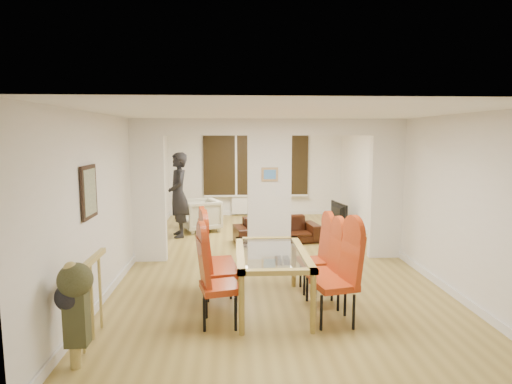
{
  "coord_description": "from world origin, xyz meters",
  "views": [
    {
      "loc": [
        -0.68,
        -7.79,
        2.3
      ],
      "look_at": [
        -0.21,
        0.6,
        1.19
      ],
      "focal_mm": 30.0,
      "sensor_mm": 36.0,
      "label": 1
    }
  ],
  "objects": [
    {
      "name": "floor",
      "position": [
        0.0,
        0.0,
        0.0
      ],
      "size": [
        5.0,
        9.0,
        0.01
      ],
      "primitive_type": "cube",
      "color": "olive",
      "rests_on": "ground"
    },
    {
      "name": "room_walls",
      "position": [
        0.0,
        0.0,
        1.3
      ],
      "size": [
        5.0,
        9.0,
        2.6
      ],
      "primitive_type": null,
      "color": "silver",
      "rests_on": "floor"
    },
    {
      "name": "divider_wall",
      "position": [
        0.0,
        0.0,
        1.3
      ],
      "size": [
        5.0,
        0.18,
        2.6
      ],
      "primitive_type": "cube",
      "color": "white",
      "rests_on": "floor"
    },
    {
      "name": "bay_window_blinds",
      "position": [
        0.0,
        4.44,
        1.5
      ],
      "size": [
        3.0,
        0.08,
        1.8
      ],
      "primitive_type": "cube",
      "color": "black",
      "rests_on": "room_walls"
    },
    {
      "name": "radiator",
      "position": [
        0.0,
        4.4,
        0.3
      ],
      "size": [
        1.4,
        0.08,
        0.5
      ],
      "primitive_type": "cube",
      "color": "white",
      "rests_on": "floor"
    },
    {
      "name": "pendant_light",
      "position": [
        0.3,
        3.3,
        2.15
      ],
      "size": [
        0.36,
        0.36,
        0.36
      ],
      "primitive_type": "sphere",
      "color": "orange",
      "rests_on": "room_walls"
    },
    {
      "name": "stair_newel",
      "position": [
        -2.25,
        -3.2,
        0.55
      ],
      "size": [
        0.4,
        1.2,
        1.1
      ],
      "primitive_type": null,
      "color": "tan",
      "rests_on": "floor"
    },
    {
      "name": "wall_poster",
      "position": [
        -2.47,
        -2.4,
        1.6
      ],
      "size": [
        0.04,
        0.52,
        0.67
      ],
      "primitive_type": "cube",
      "color": "gray",
      "rests_on": "room_walls"
    },
    {
      "name": "pillar_photo",
      "position": [
        0.0,
        -0.1,
        1.6
      ],
      "size": [
        0.3,
        0.03,
        0.25
      ],
      "primitive_type": "cube",
      "color": "#4C8CD8",
      "rests_on": "divider_wall"
    },
    {
      "name": "dining_table",
      "position": [
        -0.17,
        -2.3,
        0.39
      ],
      "size": [
        0.93,
        1.66,
        0.78
      ],
      "primitive_type": null,
      "color": "olive",
      "rests_on": "floor"
    },
    {
      "name": "dining_chair_la",
      "position": [
        -0.84,
        -2.79,
        0.56
      ],
      "size": [
        0.54,
        0.54,
        1.12
      ],
      "primitive_type": null,
      "rotation": [
        0.0,
        0.0,
        0.24
      ],
      "color": "#9E3010",
      "rests_on": "floor"
    },
    {
      "name": "dining_chair_lb",
      "position": [
        -0.84,
        -2.26,
        0.58
      ],
      "size": [
        0.56,
        0.56,
        1.16
      ],
      "primitive_type": null,
      "rotation": [
        0.0,
        0.0,
        0.23
      ],
      "color": "#9E3010",
      "rests_on": "floor"
    },
    {
      "name": "dining_chair_lc",
      "position": [
        -0.9,
        -1.79,
        0.57
      ],
      "size": [
        0.51,
        0.51,
        1.13
      ],
      "primitive_type": null,
      "rotation": [
        0.0,
        0.0,
        0.14
      ],
      "color": "#9E3010",
      "rests_on": "floor"
    },
    {
      "name": "dining_chair_ra",
      "position": [
        0.56,
        -2.82,
        0.59
      ],
      "size": [
        0.56,
        0.56,
        1.18
      ],
      "primitive_type": null,
      "rotation": [
        0.0,
        0.0,
        0.23
      ],
      "color": "#9E3010",
      "rests_on": "floor"
    },
    {
      "name": "dining_chair_rb",
      "position": [
        0.53,
        -2.29,
        0.54
      ],
      "size": [
        0.48,
        0.48,
        1.08
      ],
      "primitive_type": null,
      "rotation": [
        0.0,
        0.0,
        0.12
      ],
      "color": "#9E3010",
      "rests_on": "floor"
    },
    {
      "name": "dining_chair_rc",
      "position": [
        0.52,
        -1.72,
        0.52
      ],
      "size": [
        0.48,
        0.48,
        1.05
      ],
      "primitive_type": null,
      "rotation": [
        0.0,
        0.0,
        0.14
      ],
      "color": "#9E3010",
      "rests_on": "floor"
    },
    {
      "name": "sofa",
      "position": [
        0.28,
        1.25,
        0.27
      ],
      "size": [
        1.93,
        1.03,
        0.54
      ],
      "primitive_type": "imported",
      "rotation": [
        0.0,
        0.0,
        0.18
      ],
      "color": "black",
      "rests_on": "floor"
    },
    {
      "name": "armchair",
      "position": [
        -1.45,
        2.46,
        0.38
      ],
      "size": [
        1.07,
        1.09,
        0.77
      ],
      "primitive_type": "imported",
      "rotation": [
        0.0,
        0.0,
        -1.2
      ],
      "color": "beige",
      "rests_on": "floor"
    },
    {
      "name": "person",
      "position": [
        -1.9,
        1.88,
        0.96
      ],
      "size": [
        0.79,
        0.62,
        1.92
      ],
      "primitive_type": "imported",
      "rotation": [
        0.0,
        0.0,
        -1.32
      ],
      "color": "black",
      "rests_on": "floor"
    },
    {
      "name": "television",
      "position": [
        2.0,
        3.04,
        0.28
      ],
      "size": [
        0.99,
        0.28,
        0.56
      ],
      "primitive_type": "imported",
      "rotation": [
        0.0,
        0.0,
        1.73
      ],
      "color": "black",
      "rests_on": "floor"
    },
    {
      "name": "coffee_table",
      "position": [
        0.46,
        2.66,
        0.12
      ],
      "size": [
        1.04,
        0.55,
        0.24
      ],
      "primitive_type": null,
      "rotation": [
        0.0,
        0.0,
        0.04
      ],
      "color": "black",
      "rests_on": "floor"
    },
    {
      "name": "bottle",
      "position": [
        0.33,
        2.77,
        0.38
      ],
      "size": [
        0.07,
        0.07,
        0.29
      ],
      "primitive_type": "cylinder",
      "color": "#143F19",
      "rests_on": "coffee_table"
    },
    {
      "name": "bowl",
      "position": [
        0.31,
        2.74,
        0.26
      ],
      "size": [
        0.2,
        0.2,
        0.05
      ],
      "primitive_type": "imported",
      "color": "black",
      "rests_on": "coffee_table"
    },
    {
      "name": "shoes",
      "position": [
        0.21,
        -0.35,
        0.05
      ],
      "size": [
        0.25,
        0.27,
        0.1
      ],
      "primitive_type": null,
      "color": "black",
      "rests_on": "floor"
    }
  ]
}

